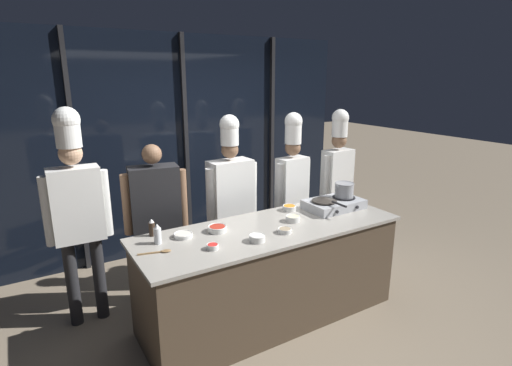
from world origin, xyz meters
name	(u,v)px	position (x,y,z in m)	size (l,w,h in m)	color
ground_plane	(270,315)	(0.00, 0.00, 0.00)	(24.00, 24.00, 0.00)	#7F705B
window_wall_back	(185,145)	(0.00, 1.99, 1.35)	(4.58, 0.09, 2.70)	black
demo_counter	(270,273)	(0.00, 0.00, 0.45)	(2.43, 0.85, 0.90)	#4C3D2D
portable_stove	(334,204)	(0.83, 0.10, 0.95)	(0.58, 0.38, 0.10)	#B2B5BA
frying_pan	(324,199)	(0.70, 0.09, 1.02)	(0.25, 0.44, 0.04)	#38332D
stock_pot	(344,190)	(0.96, 0.10, 1.08)	(0.22, 0.20, 0.15)	#93969B
squeeze_bottle_soy	(152,228)	(-0.96, 0.36, 0.97)	(0.05, 0.05, 0.15)	#332319
squeeze_bottle_clear	(158,234)	(-0.97, 0.17, 0.98)	(0.06, 0.06, 0.17)	white
prep_bowl_carrots	(289,208)	(0.41, 0.28, 0.93)	(0.14, 0.14, 0.05)	white
prep_bowl_bell_pepper	(213,246)	(-0.64, -0.15, 0.92)	(0.10, 0.10, 0.04)	white
prep_bowl_mushrooms	(285,230)	(0.03, -0.17, 0.92)	(0.12, 0.12, 0.04)	white
prep_bowl_rice	(257,238)	(-0.27, -0.21, 0.93)	(0.13, 0.13, 0.05)	white
prep_bowl_noodles	(293,218)	(0.26, 0.01, 0.93)	(0.14, 0.14, 0.05)	white
prep_bowl_onion	(183,235)	(-0.75, 0.19, 0.92)	(0.16, 0.16, 0.04)	white
prep_bowl_chili_flakes	(217,228)	(-0.45, 0.15, 0.93)	(0.17, 0.17, 0.05)	white
serving_spoon_slotted	(161,252)	(-1.00, 0.00, 0.91)	(0.25, 0.09, 0.02)	olive
chef_head	(76,202)	(-1.46, 0.82, 1.15)	(0.55, 0.23, 1.97)	#232326
person_guest	(156,210)	(-0.79, 0.81, 0.96)	(0.60, 0.31, 1.60)	#232326
chef_sous	(231,190)	(0.04, 0.83, 1.03)	(0.61, 0.26, 1.83)	#2D3856
chef_line	(292,179)	(0.78, 0.74, 1.07)	(0.47, 0.23, 1.82)	#2D3856
chef_pastry	(338,172)	(1.46, 0.73, 1.07)	(0.50, 0.22, 1.83)	#2D3856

